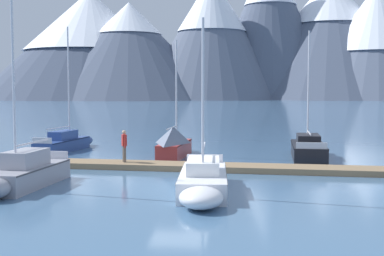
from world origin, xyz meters
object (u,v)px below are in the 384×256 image
Objects in this scene: sailboat_second_berth at (23,174)px; sailboat_mid_dock_port at (175,142)px; sailboat_far_berth at (308,148)px; sailboat_nearest_berth at (67,142)px; person_on_dock at (124,144)px; sailboat_mid_dock_starboard at (203,181)px.

sailboat_mid_dock_port is at bearing 64.25° from sailboat_second_berth.
sailboat_far_berth is at bearing 3.93° from sailboat_mid_dock_port.
sailboat_nearest_berth is 4.95× the size of person_on_dock.
sailboat_mid_dock_starboard is at bearing -3.54° from sailboat_second_berth.
sailboat_mid_dock_port is at bearing -176.07° from sailboat_far_berth.
sailboat_nearest_berth is 1.07× the size of sailboat_second_berth.
sailboat_far_berth is at bearing 26.97° from person_on_dock.
sailboat_nearest_berth reaches higher than sailboat_second_berth.
sailboat_mid_dock_port reaches higher than sailboat_mid_dock_starboard.
sailboat_mid_dock_starboard is 12.83m from sailboat_far_berth.
sailboat_second_berth reaches higher than sailboat_far_berth.
sailboat_far_berth is at bearing -7.68° from sailboat_nearest_berth.
sailboat_second_berth is at bearing -139.89° from sailboat_far_berth.
sailboat_mid_dock_port is 0.93× the size of sailboat_far_berth.
sailboat_mid_dock_port is at bearing 65.59° from person_on_dock.
sailboat_second_berth is 4.63× the size of person_on_dock.
sailboat_nearest_berth is at bearing 127.81° from person_on_dock.
sailboat_mid_dock_port is (7.79, -2.70, 0.36)m from sailboat_nearest_berth.
sailboat_nearest_berth reaches higher than sailboat_mid_dock_starboard.
sailboat_mid_dock_port is 5.10m from person_on_dock.
sailboat_second_berth is at bearing -116.78° from person_on_dock.
person_on_dock is (5.69, -7.33, 0.72)m from sailboat_nearest_berth.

